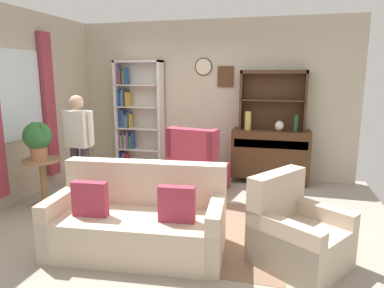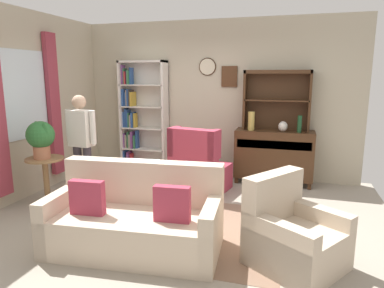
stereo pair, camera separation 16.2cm
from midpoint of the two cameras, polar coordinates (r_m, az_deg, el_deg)
The scene contains 17 objects.
ground_plane at distance 4.66m, azimuth -0.90°, elevation -12.07°, with size 5.40×4.60×0.02m, color #9E9384.
wall_back at distance 6.35m, azimuth 4.87°, elevation 7.35°, with size 5.00×0.09×2.80m.
wall_left at distance 5.61m, azimuth -26.35°, elevation 5.65°, with size 0.16×4.20×2.80m.
area_rug at distance 4.34m, azimuth 0.47°, elevation -13.70°, with size 2.26×1.92×0.01m, color #846651.
bookshelf at distance 6.66m, azimuth -7.81°, elevation 4.27°, with size 0.90×0.30×2.10m.
sideboard at distance 6.09m, azimuth 14.05°, elevation -1.65°, with size 1.30×0.45×0.92m.
sideboard_hutch at distance 6.06m, azimuth 14.58°, elevation 8.31°, with size 1.10×0.26×1.00m.
vase_tall at distance 5.94m, azimuth 10.51°, elevation 3.75°, with size 0.11×0.11×0.31m, color tan.
vase_round at distance 5.93m, azimuth 15.51°, elevation 2.81°, with size 0.15×0.15×0.17m, color beige.
bottle_wine at distance 5.90m, azimuth 18.05°, elevation 3.16°, with size 0.07×0.07×0.28m, color #194223.
couch_floral at distance 3.81m, azimuth -8.03°, elevation -12.38°, with size 1.87×1.01×0.90m.
armchair_floral at distance 3.64m, azimuth 17.56°, elevation -14.41°, with size 1.07×1.06×0.88m.
wingback_chair at distance 5.47m, azimuth 1.96°, elevation -4.13°, with size 0.92×0.93×1.05m.
plant_stand at distance 5.34m, azimuth -22.11°, elevation -4.90°, with size 0.52×0.52×0.69m.
potted_plant_large at distance 5.20m, azimuth -22.84°, elevation 1.07°, with size 0.38×0.38×0.53m.
potted_plant_small at distance 4.98m, azimuth -20.14°, elevation -8.72°, with size 0.24×0.24×0.32m.
person_reading at distance 5.26m, azimuth -16.91°, elevation 0.63°, with size 0.53×0.24×1.56m.
Camera 2 is at (1.37, -4.06, 1.83)m, focal length 32.39 mm.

